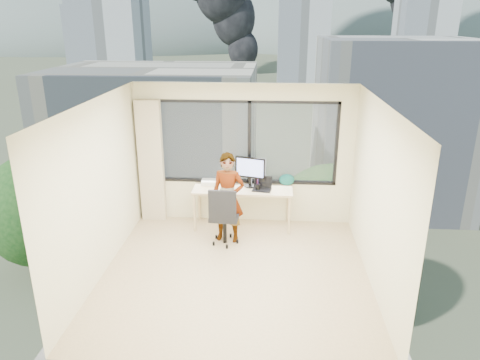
# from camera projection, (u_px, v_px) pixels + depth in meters

# --- Properties ---
(floor) EXTENTS (4.00, 4.00, 0.01)m
(floor) POSITION_uv_depth(u_px,v_px,m) (235.00, 273.00, 6.87)
(floor) COLOR tan
(floor) RESTS_ON ground
(ceiling) EXTENTS (4.00, 4.00, 0.01)m
(ceiling) POSITION_uv_depth(u_px,v_px,m) (235.00, 103.00, 5.99)
(ceiling) COLOR white
(ceiling) RESTS_ON ground
(wall_front) EXTENTS (4.00, 0.01, 2.60)m
(wall_front) POSITION_uv_depth(u_px,v_px,m) (218.00, 266.00, 4.55)
(wall_front) COLOR beige
(wall_front) RESTS_ON ground
(wall_left) EXTENTS (0.01, 4.00, 2.60)m
(wall_left) POSITION_uv_depth(u_px,v_px,m) (98.00, 190.00, 6.56)
(wall_left) COLOR beige
(wall_left) RESTS_ON ground
(wall_right) EXTENTS (0.01, 4.00, 2.60)m
(wall_right) POSITION_uv_depth(u_px,v_px,m) (377.00, 197.00, 6.29)
(wall_right) COLOR beige
(wall_right) RESTS_ON ground
(window_wall) EXTENTS (3.30, 0.16, 1.55)m
(window_wall) POSITION_uv_depth(u_px,v_px,m) (247.00, 142.00, 8.22)
(window_wall) COLOR black
(window_wall) RESTS_ON ground
(curtain) EXTENTS (0.45, 0.14, 2.30)m
(curtain) POSITION_uv_depth(u_px,v_px,m) (151.00, 162.00, 8.36)
(curtain) COLOR #C5B49A
(curtain) RESTS_ON floor
(desk) EXTENTS (1.80, 0.60, 0.75)m
(desk) POSITION_uv_depth(u_px,v_px,m) (243.00, 208.00, 8.30)
(desk) COLOR #C9B686
(desk) RESTS_ON floor
(chair) EXTENTS (0.58, 0.58, 1.06)m
(chair) POSITION_uv_depth(u_px,v_px,m) (225.00, 214.00, 7.62)
(chair) COLOR black
(chair) RESTS_ON floor
(person) EXTENTS (0.62, 0.45, 1.56)m
(person) POSITION_uv_depth(u_px,v_px,m) (228.00, 198.00, 7.66)
(person) COLOR #2D2D33
(person) RESTS_ON floor
(monitor) EXTENTS (0.58, 0.27, 0.57)m
(monitor) POSITION_uv_depth(u_px,v_px,m) (250.00, 172.00, 8.18)
(monitor) COLOR black
(monitor) RESTS_ON desk
(game_console) EXTENTS (0.30, 0.26, 0.07)m
(game_console) POSITION_uv_depth(u_px,v_px,m) (209.00, 182.00, 8.40)
(game_console) COLOR white
(game_console) RESTS_ON desk
(laptop) EXTENTS (0.37, 0.39, 0.21)m
(laptop) POSITION_uv_depth(u_px,v_px,m) (262.00, 185.00, 8.05)
(laptop) COLOR black
(laptop) RESTS_ON desk
(cellphone) EXTENTS (0.12, 0.08, 0.01)m
(cellphone) POSITION_uv_depth(u_px,v_px,m) (223.00, 190.00, 8.09)
(cellphone) COLOR black
(cellphone) RESTS_ON desk
(pen_cup) EXTENTS (0.10, 0.10, 0.11)m
(pen_cup) POSITION_uv_depth(u_px,v_px,m) (258.00, 187.00, 8.09)
(pen_cup) COLOR black
(pen_cup) RESTS_ON desk
(handbag) EXTENTS (0.31, 0.23, 0.22)m
(handbag) POSITION_uv_depth(u_px,v_px,m) (287.00, 180.00, 8.30)
(handbag) COLOR #0C4842
(handbag) RESTS_ON desk
(exterior_ground) EXTENTS (400.00, 400.00, 0.04)m
(exterior_ground) POSITION_uv_depth(u_px,v_px,m) (271.00, 87.00, 124.25)
(exterior_ground) COLOR #515B3D
(exterior_ground) RESTS_ON ground
(near_bldg_a) EXTENTS (16.00, 12.00, 14.00)m
(near_bldg_a) POSITION_uv_depth(u_px,v_px,m) (159.00, 153.00, 38.01)
(near_bldg_a) COLOR beige
(near_bldg_a) RESTS_ON exterior_ground
(near_bldg_b) EXTENTS (14.00, 13.00, 16.00)m
(near_bldg_b) POSITION_uv_depth(u_px,v_px,m) (391.00, 124.00, 43.75)
(near_bldg_b) COLOR silver
(near_bldg_b) RESTS_ON exterior_ground
(far_tower_a) EXTENTS (14.00, 14.00, 28.00)m
(far_tower_a) POSITION_uv_depth(u_px,v_px,m) (112.00, 36.00, 98.45)
(far_tower_a) COLOR silver
(far_tower_a) RESTS_ON exterior_ground
(far_tower_b) EXTENTS (13.00, 13.00, 30.00)m
(far_tower_b) POSITION_uv_depth(u_px,v_px,m) (303.00, 29.00, 118.64)
(far_tower_b) COLOR silver
(far_tower_b) RESTS_ON exterior_ground
(far_tower_c) EXTENTS (15.00, 15.00, 26.00)m
(far_tower_c) POSITION_uv_depth(u_px,v_px,m) (422.00, 35.00, 135.57)
(far_tower_c) COLOR silver
(far_tower_c) RESTS_ON exterior_ground
(far_tower_d) EXTENTS (16.00, 14.00, 22.00)m
(far_tower_d) POSITION_uv_depth(u_px,v_px,m) (96.00, 40.00, 152.81)
(far_tower_d) COLOR silver
(far_tower_d) RESTS_ON exterior_ground
(hill_a) EXTENTS (288.00, 216.00, 90.00)m
(hill_a) POSITION_uv_depth(u_px,v_px,m) (104.00, 45.00, 320.22)
(hill_a) COLOR slate
(hill_a) RESTS_ON exterior_ground
(hill_b) EXTENTS (300.00, 220.00, 96.00)m
(hill_b) POSITION_uv_depth(u_px,v_px,m) (421.00, 46.00, 305.20)
(hill_b) COLOR slate
(hill_b) RESTS_ON exterior_ground
(tree_a) EXTENTS (7.00, 7.00, 8.00)m
(tree_a) POSITION_uv_depth(u_px,v_px,m) (37.00, 223.00, 31.99)
(tree_a) COLOR #174517
(tree_a) RESTS_ON exterior_ground
(tree_b) EXTENTS (7.60, 7.60, 9.00)m
(tree_b) POSITION_uv_depth(u_px,v_px,m) (328.00, 254.00, 26.70)
(tree_b) COLOR #174517
(tree_b) RESTS_ON exterior_ground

